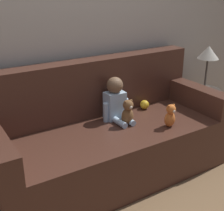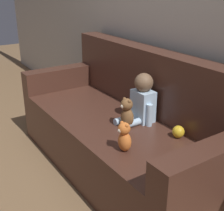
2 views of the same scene
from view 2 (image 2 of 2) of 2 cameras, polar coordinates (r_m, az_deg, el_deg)
name	(u,v)px [view 2 (image 2 of 2)]	position (r m, az deg, el deg)	size (l,w,h in m)	color
ground_plane	(117,168)	(2.72, 0.95, -11.40)	(12.00, 12.00, 0.00)	brown
wall_back	(172,7)	(2.60, 10.92, 17.26)	(8.00, 0.05, 2.60)	#ADA89E
couch	(124,131)	(2.58, 2.12, -4.67)	(2.06, 0.85, 0.99)	#47281E
person_baby	(142,101)	(2.41, 5.42, 0.83)	(0.25, 0.30, 0.39)	silver
teddy_bear_brown	(127,113)	(2.32, 2.75, -1.36)	(0.11, 0.10, 0.23)	brown
plush_toy_side	(124,137)	(2.01, 2.29, -5.77)	(0.10, 0.09, 0.20)	orange
toy_ball	(178,132)	(2.24, 12.03, -4.70)	(0.09, 0.09, 0.09)	gold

